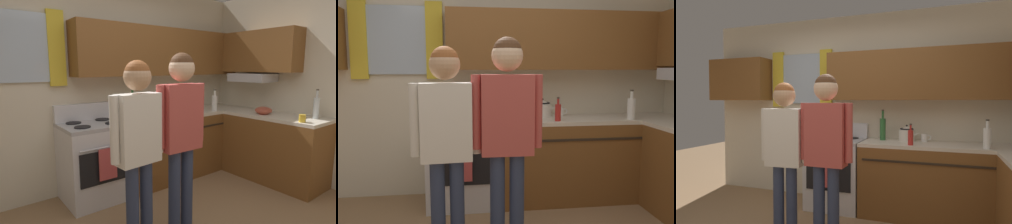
% 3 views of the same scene
% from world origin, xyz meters
% --- Properties ---
extents(back_wall_unit, '(4.60, 0.42, 2.60)m').
position_xyz_m(back_wall_unit, '(0.08, 1.82, 1.47)').
color(back_wall_unit, beige).
rests_on(back_wall_unit, ground).
extents(kitchen_counter_run, '(2.10, 1.91, 0.90)m').
position_xyz_m(kitchen_counter_run, '(1.53, 1.18, 0.45)').
color(kitchen_counter_run, brown).
rests_on(kitchen_counter_run, ground).
extents(stove_oven, '(0.71, 0.67, 1.10)m').
position_xyz_m(stove_oven, '(-0.17, 1.54, 0.47)').
color(stove_oven, silver).
rests_on(stove_oven, ground).
extents(bottle_sauce_red, '(0.06, 0.06, 0.25)m').
position_xyz_m(bottle_sauce_red, '(0.81, 1.33, 0.99)').
color(bottle_sauce_red, red).
rests_on(bottle_sauce_red, kitchen_counter_run).
extents(bottle_wine_green, '(0.08, 0.08, 0.39)m').
position_xyz_m(bottle_wine_green, '(0.42, 1.66, 1.05)').
color(bottle_wine_green, '#2D6633').
rests_on(bottle_wine_green, kitchen_counter_run).
extents(bottle_milk_white, '(0.08, 0.08, 0.31)m').
position_xyz_m(bottle_milk_white, '(1.61, 1.34, 1.02)').
color(bottle_milk_white, white).
rests_on(bottle_milk_white, kitchen_counter_run).
extents(mug_ceramic_white, '(0.13, 0.08, 0.09)m').
position_xyz_m(mug_ceramic_white, '(0.94, 1.69, 0.95)').
color(mug_ceramic_white, white).
rests_on(mug_ceramic_white, kitchen_counter_run).
extents(stovetop_kettle, '(0.27, 0.20, 0.21)m').
position_xyz_m(stovetop_kettle, '(0.73, 1.65, 1.00)').
color(stovetop_kettle, silver).
rests_on(stovetop_kettle, kitchen_counter_run).
extents(adult_left, '(0.49, 0.21, 1.59)m').
position_xyz_m(adult_left, '(-0.28, 0.40, 1.00)').
color(adult_left, '#2D3856').
rests_on(adult_left, ground).
extents(adult_in_plaid, '(0.51, 0.22, 1.65)m').
position_xyz_m(adult_in_plaid, '(0.15, 0.39, 1.04)').
color(adult_in_plaid, '#2D3856').
rests_on(adult_in_plaid, ground).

